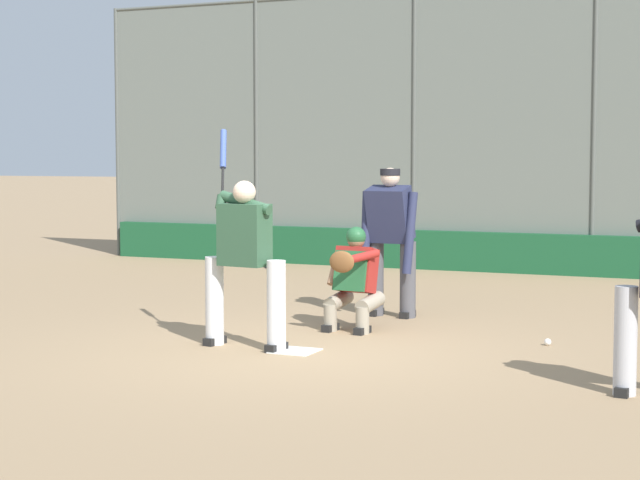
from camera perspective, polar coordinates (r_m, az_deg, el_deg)
name	(u,v)px	position (r m, az deg, el deg)	size (l,w,h in m)	color
ground_plane	(295,351)	(10.80, -1.34, -5.97)	(160.00, 160.00, 0.00)	#9E7F5B
home_plate_marker	(295,351)	(10.80, -1.34, -5.93)	(0.43, 0.43, 0.01)	white
backstop_fence	(501,123)	(18.38, 9.63, 6.16)	(15.54, 0.08, 4.86)	#515651
padding_wall	(498,253)	(18.35, 9.47, -0.66)	(15.15, 0.18, 0.68)	#19512D
bleachers_beyond	(428,237)	(21.05, 5.78, 0.15)	(10.82, 1.95, 1.16)	slate
batter_at_plate	(244,257)	(10.91, -4.07, -0.91)	(1.01, 0.70, 2.25)	silver
catcher_behind_plate	(353,277)	(12.01, 1.77, -1.99)	(0.62, 0.75, 1.17)	gray
umpire_home	(390,237)	(13.02, 3.77, 0.17)	(0.74, 0.47, 1.82)	#4C4C51
spare_bat_by_padding	(266,265)	(18.98, -2.90, -1.36)	(0.57, 0.76, 0.07)	black
baseball_loose	(548,342)	(11.38, 12.05, -5.34)	(0.07, 0.07, 0.07)	white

